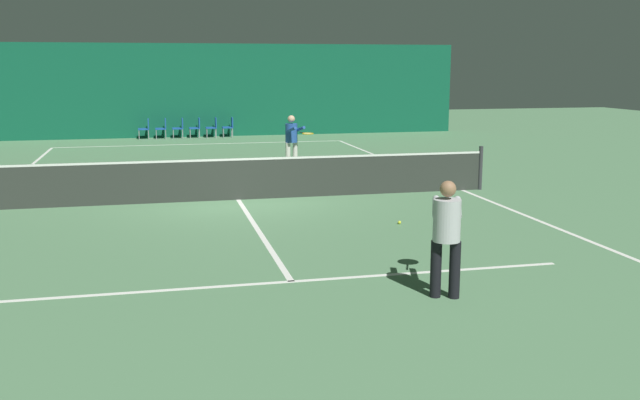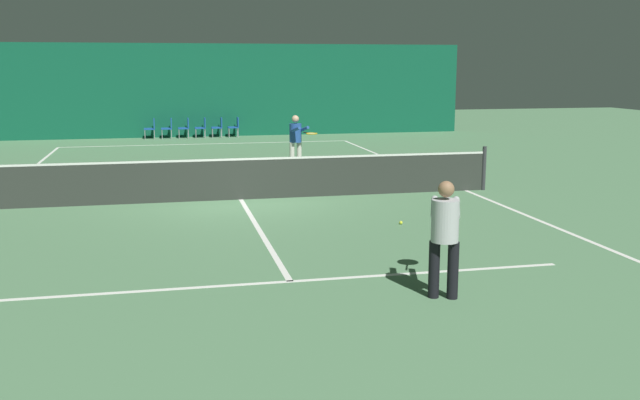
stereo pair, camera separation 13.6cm
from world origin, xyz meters
name	(u,v)px [view 2 (the right image)]	position (x,y,z in m)	size (l,w,h in m)	color
ground_plane	(241,200)	(0.00, 0.00, 0.00)	(60.00, 60.00, 0.00)	#56845B
backdrop_curtain	(202,90)	(0.00, 14.92, 1.95)	(23.00, 0.12, 3.91)	#0F5138
court_line_baseline_far	(207,144)	(0.00, 11.90, 0.00)	(11.00, 0.10, 0.00)	white
court_line_service_far	(219,163)	(0.00, 6.40, 0.00)	(8.25, 0.10, 0.00)	white
court_line_service_near	(290,281)	(0.00, -6.40, 0.00)	(8.25, 0.10, 0.00)	white
court_line_sideline_right	(466,190)	(5.50, 0.00, 0.00)	(0.10, 23.80, 0.00)	white
court_line_centre	(241,199)	(0.00, 0.00, 0.00)	(0.10, 12.80, 0.00)	white
tennis_net	(240,177)	(0.00, 0.00, 0.51)	(12.00, 0.10, 1.07)	#2D332D
player_near	(445,230)	(1.85, -7.50, 0.91)	(0.81, 1.34, 1.56)	black
player_far	(296,137)	(2.17, 4.71, 0.91)	(0.73, 1.34, 1.56)	beige
courtside_chair_0	(151,127)	(-2.13, 14.37, 0.49)	(0.44, 0.44, 0.84)	#99999E
courtside_chair_1	(168,127)	(-1.44, 14.37, 0.49)	(0.44, 0.44, 0.84)	#99999E
courtside_chair_2	(185,127)	(-0.75, 14.37, 0.49)	(0.44, 0.44, 0.84)	#99999E
courtside_chair_3	(202,126)	(-0.06, 14.37, 0.49)	(0.44, 0.44, 0.84)	#99999E
courtside_chair_4	(218,126)	(0.63, 14.37, 0.49)	(0.44, 0.44, 0.84)	#99999E
courtside_chair_5	(235,126)	(1.32, 14.37, 0.49)	(0.44, 0.44, 0.84)	#99999E
tennis_ball	(401,223)	(2.73, -3.23, 0.03)	(0.07, 0.07, 0.07)	#D1DB33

